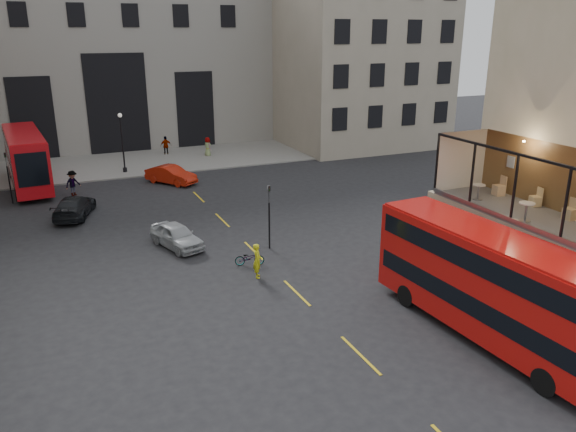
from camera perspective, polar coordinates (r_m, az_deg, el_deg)
name	(u,v)px	position (r m, az deg, el deg)	size (l,w,h in m)	color
ground	(403,344)	(23.93, 11.57, -12.64)	(140.00, 140.00, 0.00)	black
host_frontage	(529,268)	(26.94, 23.32, -4.84)	(3.00, 11.00, 4.50)	#C1B090
cafe_floor	(537,218)	(26.18, 23.95, -0.20)	(3.00, 10.00, 0.10)	slate
gateway	(107,57)	(64.91, -17.92, 15.10)	(35.00, 10.60, 18.00)	gray
building_right	(350,47)	(65.07, 6.29, 16.74)	(16.60, 18.60, 20.00)	gray
pavement_far	(119,163)	(56.14, -16.80, 5.16)	(40.00, 12.00, 0.12)	slate
traffic_light_near	(269,209)	(32.16, -1.93, 0.72)	(0.16, 0.20, 3.80)	black
traffic_light_far	(8,171)	(45.58, -26.59, 4.08)	(0.16, 0.20, 3.80)	black
street_lamp_b	(123,147)	(51.78, -16.43, 6.77)	(0.36, 0.36, 5.33)	black
bus_near	(490,280)	(24.33, 19.79, -6.18)	(3.30, 11.39, 4.49)	#B90F0C
bus_far	(26,157)	(49.81, -25.07, 5.49)	(3.44, 11.42, 4.49)	#B50C12
car_a	(177,236)	(33.55, -11.24, -1.98)	(1.66, 4.14, 1.41)	#A1A5A9
car_b	(171,175)	(47.63, -11.80, 4.12)	(1.57, 4.49, 1.48)	#A51A0A
car_c	(74,207)	(40.93, -20.89, 0.90)	(2.02, 4.98, 1.44)	black
bicycle	(250,258)	(30.59, -3.93, -4.27)	(0.56, 1.59, 0.84)	gray
cyclist	(257,261)	(28.94, -3.14, -4.54)	(0.67, 0.44, 1.84)	yellow
pedestrian_a	(30,173)	(51.06, -24.75, 3.97)	(0.90, 0.70, 1.86)	gray
pedestrian_b	(73,183)	(46.18, -21.02, 3.13)	(1.27, 0.73, 1.96)	gray
pedestrian_c	(166,146)	(58.66, -12.30, 6.98)	(1.14, 0.48, 1.95)	gray
pedestrian_d	(208,147)	(57.34, -8.16, 6.96)	(0.95, 0.62, 1.95)	gray
cafe_table_mid	(526,209)	(25.26, 23.05, 0.66)	(0.64, 0.64, 0.80)	beige
cafe_table_far	(479,190)	(27.71, 18.80, 2.56)	(0.59, 0.59, 0.73)	beige
cafe_chair_b	(570,213)	(26.34, 26.71, 0.26)	(0.48, 0.48, 0.91)	tan
cafe_chair_c	(536,200)	(27.71, 23.85, 1.46)	(0.50, 0.50, 0.85)	#D4B37A
cafe_chair_d	(499,189)	(28.85, 20.65, 2.54)	(0.53, 0.53, 0.94)	tan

